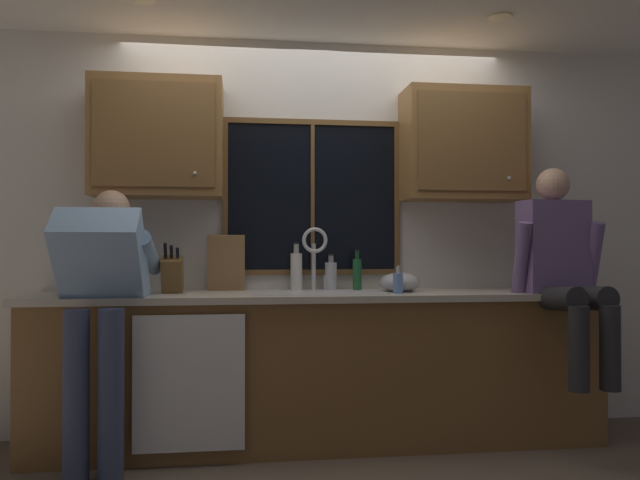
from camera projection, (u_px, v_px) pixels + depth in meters
The scene contains 24 objects.
back_wall at pixel (314, 235), 4.11m from camera, with size 5.79×0.12×2.55m, color silver.
ceiling_downlight_right at pixel (500, 17), 3.60m from camera, with size 0.14×0.14×0.01m, color #FFEAB2.
window_glass at pixel (312, 197), 4.04m from camera, with size 1.10×0.02×0.95m, color black.
window_frame_top at pixel (313, 122), 4.04m from camera, with size 1.17×0.02×0.04m, color brown.
window_frame_bottom at pixel (313, 272), 4.03m from camera, with size 1.17×0.02×0.04m, color brown.
window_frame_left at pixel (225, 196), 3.96m from camera, with size 0.04×0.02×0.95m, color brown.
window_frame_right at pixel (397, 198), 4.11m from camera, with size 0.04×0.02×0.95m, color brown.
window_mullion_center at pixel (313, 197), 4.03m from camera, with size 0.02×0.02×0.95m, color brown.
lower_cabinet_run at pixel (321, 371), 3.75m from camera, with size 3.39×0.58×0.88m, color brown.
countertop at pixel (322, 296), 3.74m from camera, with size 3.45×0.62×0.04m, color beige.
dishwasher_front at pixel (189, 383), 3.34m from camera, with size 0.60×0.02×0.74m, color white.
upper_cabinet_left at pixel (158, 139), 3.76m from camera, with size 0.78×0.36×0.72m.
upper_cabinet_right at pixel (463, 145), 4.01m from camera, with size 0.78×0.36×0.72m.
sink at pixel (318, 309), 3.74m from camera, with size 0.80×0.46×0.21m.
faucet at pixel (316, 251), 3.93m from camera, with size 0.18×0.09×0.40m.
person_standing at pixel (101, 293), 3.30m from camera, with size 0.53×0.70×1.53m.
person_sitting_on_counter at pixel (562, 263), 3.66m from camera, with size 0.54×0.61×1.26m.
knife_block at pixel (172, 275), 3.68m from camera, with size 0.12×0.18×0.32m.
cutting_board at pixel (226, 263), 3.89m from camera, with size 0.23×0.02×0.36m, color #997047.
mixing_bowl at pixel (400, 282), 3.83m from camera, with size 0.25×0.25×0.12m, color #B7B7BC.
soap_dispenser at pixel (398, 283), 3.66m from camera, with size 0.06×0.07×0.17m.
bottle_green_glass at pixel (331, 275), 3.97m from camera, with size 0.08×0.08×0.23m.
bottle_tall_clear at pixel (357, 273), 3.96m from camera, with size 0.06×0.06×0.26m.
bottle_amber_small at pixel (296, 270), 3.94m from camera, with size 0.08×0.08×0.31m.
Camera 1 is at (-0.49, -4.02, 1.19)m, focal length 34.57 mm.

